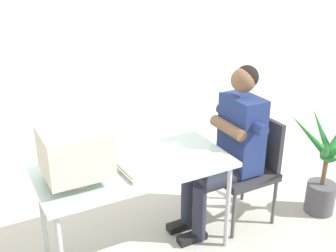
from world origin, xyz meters
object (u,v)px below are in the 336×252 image
(desk, at_px, (136,173))
(person_seated, at_px, (230,145))
(keyboard, at_px, (129,166))
(potted_plant, at_px, (325,169))
(office_chair, at_px, (248,164))
(crt_monitor, at_px, (76,151))

(desk, bearing_deg, person_seated, -0.23)
(person_seated, bearing_deg, keyboard, -179.28)
(person_seated, bearing_deg, desk, 179.77)
(desk, xyz_separation_m, person_seated, (0.82, -0.00, 0.04))
(potted_plant, bearing_deg, keyboard, 171.62)
(potted_plant, bearing_deg, desk, 170.86)
(office_chair, distance_m, person_seated, 0.30)
(crt_monitor, bearing_deg, person_seated, 0.96)
(keyboard, bearing_deg, person_seated, 0.72)
(crt_monitor, relative_size, office_chair, 0.47)
(potted_plant, bearing_deg, crt_monitor, 173.35)
(desk, height_order, office_chair, office_chair)
(office_chair, relative_size, potted_plant, 0.94)
(keyboard, xyz_separation_m, potted_plant, (1.70, -0.25, -0.34))
(crt_monitor, bearing_deg, desk, 3.27)
(desk, distance_m, person_seated, 0.82)
(person_seated, distance_m, potted_plant, 0.92)
(person_seated, bearing_deg, potted_plant, -17.54)
(desk, height_order, keyboard, keyboard)
(desk, bearing_deg, potted_plant, -9.14)
(desk, relative_size, person_seated, 1.02)
(desk, xyz_separation_m, office_chair, (1.01, -0.00, -0.18))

